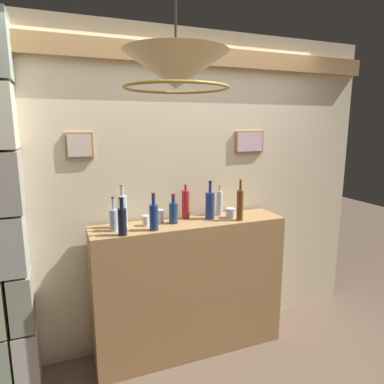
{
  "coord_description": "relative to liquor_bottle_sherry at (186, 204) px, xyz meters",
  "views": [
    {
      "loc": [
        -0.93,
        -1.57,
        1.86
      ],
      "look_at": [
        0.0,
        0.79,
        1.36
      ],
      "focal_mm": 31.84,
      "sensor_mm": 36.0,
      "label": 1
    }
  ],
  "objects": [
    {
      "name": "liquor_bottle_amaro",
      "position": [
        0.17,
        -0.1,
        -0.0
      ],
      "size": [
        0.07,
        0.07,
        0.31
      ],
      "color": "navy",
      "rests_on": "bar_shelf_unit"
    },
    {
      "name": "glass_tumbler_shot",
      "position": [
        0.34,
        -0.13,
        -0.08
      ],
      "size": [
        0.08,
        0.08,
        0.08
      ],
      "color": "silver",
      "rests_on": "bar_shelf_unit"
    },
    {
      "name": "liquor_bottle_rum",
      "position": [
        -0.56,
        -0.26,
        -0.01
      ],
      "size": [
        0.06,
        0.06,
        0.27
      ],
      "color": "black",
      "rests_on": "bar_shelf_unit"
    },
    {
      "name": "pendant_lamp",
      "position": [
        -0.36,
        -0.83,
        0.9
      ],
      "size": [
        0.54,
        0.54,
        0.5
      ],
      "color": "beige"
    },
    {
      "name": "glass_tumbler_highball",
      "position": [
        -0.36,
        -0.1,
        -0.08
      ],
      "size": [
        0.06,
        0.06,
        0.08
      ],
      "color": "silver",
      "rests_on": "bar_shelf_unit"
    },
    {
      "name": "panelled_rear_partition",
      "position": [
        -0.01,
        0.13,
        0.14
      ],
      "size": [
        3.54,
        0.15,
        2.61
      ],
      "color": "beige",
      "rests_on": "ground"
    },
    {
      "name": "liquor_bottle_sherry",
      "position": [
        0.0,
        0.0,
        0.0
      ],
      "size": [
        0.06,
        0.06,
        0.29
      ],
      "color": "#A82024",
      "rests_on": "bar_shelf_unit"
    },
    {
      "name": "glass_tumbler_rocks",
      "position": [
        -0.24,
        -0.04,
        -0.07
      ],
      "size": [
        0.07,
        0.07,
        0.1
      ],
      "color": "silver",
      "rests_on": "bar_shelf_unit"
    },
    {
      "name": "liquor_bottle_port",
      "position": [
        0.3,
        -0.01,
        -0.01
      ],
      "size": [
        0.05,
        0.05,
        0.26
      ],
      "color": "silver",
      "rests_on": "bar_shelf_unit"
    },
    {
      "name": "liquor_bottle_gin",
      "position": [
        0.38,
        -0.22,
        0.01
      ],
      "size": [
        0.05,
        0.05,
        0.34
      ],
      "color": "brown",
      "rests_on": "bar_shelf_unit"
    },
    {
      "name": "liquor_bottle_scotch",
      "position": [
        -0.33,
        -0.23,
        -0.01
      ],
      "size": [
        0.06,
        0.06,
        0.28
      ],
      "color": "navy",
      "rests_on": "bar_shelf_unit"
    },
    {
      "name": "liquor_bottle_vermouth",
      "position": [
        -0.6,
        -0.14,
        -0.03
      ],
      "size": [
        0.06,
        0.06,
        0.25
      ],
      "color": "#A6BEE3",
      "rests_on": "bar_shelf_unit"
    },
    {
      "name": "liquor_bottle_vodka",
      "position": [
        -0.14,
        -0.11,
        -0.03
      ],
      "size": [
        0.07,
        0.07,
        0.24
      ],
      "color": "navy",
      "rests_on": "bar_shelf_unit"
    },
    {
      "name": "liquor_bottle_bourbon",
      "position": [
        -0.52,
        -0.08,
        0.01
      ],
      "size": [
        0.07,
        0.07,
        0.33
      ],
      "color": "silver",
      "rests_on": "bar_shelf_unit"
    },
    {
      "name": "bar_shelf_unit",
      "position": [
        -0.01,
        -0.12,
        -0.67
      ],
      "size": [
        1.55,
        0.35,
        1.11
      ],
      "primitive_type": "cube",
      "color": "#9E7547",
      "rests_on": "ground"
    }
  ]
}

